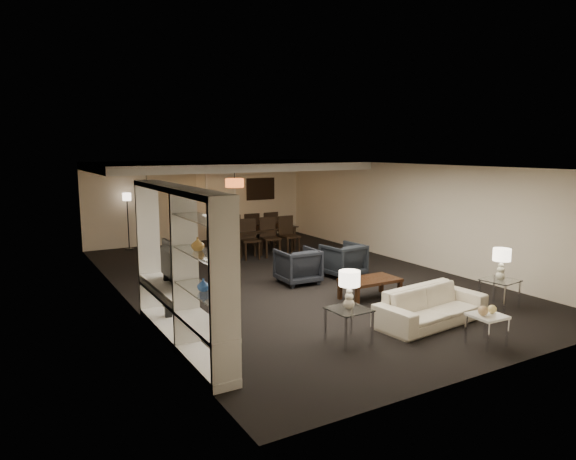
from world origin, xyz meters
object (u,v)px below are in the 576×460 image
at_px(television, 167,265).
at_px(dining_table, 259,240).
at_px(pendant_light, 235,183).
at_px(chair_fl, 230,232).
at_px(armchair_right, 343,260).
at_px(vase_blue, 203,285).
at_px(chair_fr, 268,229).
at_px(chair_nr, 290,235).
at_px(vase_amber, 198,244).
at_px(coffee_table, 370,289).
at_px(armchair_left, 298,266).
at_px(chair_fm, 249,231).
at_px(side_table_right, 499,294).
at_px(marble_table, 486,330).
at_px(floor_lamp, 128,221).
at_px(table_lamp_left, 349,290).
at_px(floor_speaker, 168,294).
at_px(chair_nl, 250,239).
at_px(side_table_left, 349,326).
at_px(chair_nm, 270,237).
at_px(sofa, 431,306).
at_px(table_lamp_right, 501,264).

distance_m(television, dining_table, 6.37).
height_order(pendant_light, chair_fl, pendant_light).
relative_size(armchair_right, vase_blue, 4.99).
bearing_deg(chair_fr, chair_nr, 89.68).
distance_m(vase_amber, chair_fr, 8.51).
relative_size(pendant_light, coffee_table, 0.47).
bearing_deg(armchair_left, pendant_light, -92.55).
relative_size(television, chair_fm, 1.09).
xyz_separation_m(side_table_right, chair_fl, (-2.10, 7.34, 0.26)).
bearing_deg(armchair_left, marble_table, 99.73).
height_order(coffee_table, floor_lamp, floor_lamp).
height_order(side_table_right, television, television).
relative_size(marble_table, chair_fr, 0.45).
xyz_separation_m(side_table_right, chair_fr, (-0.90, 7.34, 0.26)).
bearing_deg(floor_lamp, pendant_light, -33.39).
distance_m(chair_nr, floor_lamp, 4.68).
relative_size(table_lamp_left, floor_speaker, 0.56).
height_order(pendant_light, table_lamp_left, pendant_light).
height_order(vase_blue, chair_nr, vase_blue).
height_order(coffee_table, chair_nl, chair_nl).
height_order(pendant_light, side_table_left, pendant_light).
xyz_separation_m(coffee_table, side_table_right, (1.70, -1.60, 0.06)).
relative_size(chair_nm, chair_fm, 1.00).
bearing_deg(vase_amber, chair_fl, 63.47).
relative_size(armchair_right, floor_speaker, 0.81).
bearing_deg(chair_fl, chair_nl, 91.83).
bearing_deg(floor_lamp, floor_speaker, -97.73).
bearing_deg(armchair_right, chair_fl, -82.71).
relative_size(marble_table, chair_nr, 0.45).
bearing_deg(armchair_right, dining_table, -89.86).
bearing_deg(side_table_left, chair_nl, 77.89).
bearing_deg(sofa, armchair_left, 94.16).
bearing_deg(vase_blue, chair_fm, 60.25).
xyz_separation_m(marble_table, chair_nm, (0.20, 7.14, 0.29)).
bearing_deg(floor_lamp, armchair_right, -58.40).
bearing_deg(armchair_right, chair_fm, -90.94).
relative_size(side_table_right, chair_fl, 0.54).
height_order(sofa, coffee_table, sofa).
bearing_deg(table_lamp_right, marble_table, -147.09).
bearing_deg(television, armchair_left, -65.95).
relative_size(sofa, table_lamp_left, 3.53).
relative_size(sofa, chair_fl, 1.96).
bearing_deg(dining_table, chair_fm, 83.11).
relative_size(marble_table, chair_fm, 0.45).
xyz_separation_m(pendant_light, chair_fl, (-0.11, 0.11, -1.40)).
xyz_separation_m(armchair_left, chair_fm, (0.80, 4.04, 0.14)).
distance_m(dining_table, chair_fl, 0.90).
bearing_deg(table_lamp_left, side_table_left, 90.00).
xyz_separation_m(television, vase_amber, (-0.03, -1.50, 0.57)).
xyz_separation_m(side_table_right, vase_blue, (-5.60, 0.18, 0.88)).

